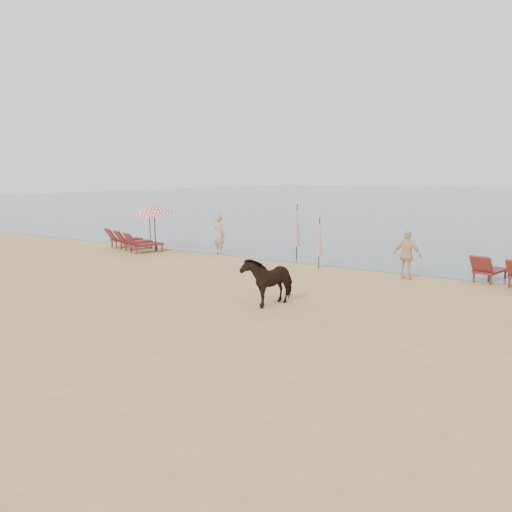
{
  "coord_description": "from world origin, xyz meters",
  "views": [
    {
      "loc": [
        8.6,
        -8.69,
        3.75
      ],
      "look_at": [
        0.0,
        5.0,
        1.1
      ],
      "focal_mm": 35.0,
      "sensor_mm": 36.0,
      "label": 1
    }
  ],
  "objects": [
    {
      "name": "umbrella_closed_left",
      "position": [
        -1.58,
        10.94,
        1.51
      ],
      "size": [
        0.3,
        0.3,
        2.46
      ],
      "rotation": [
        0.0,
        0.0,
        -0.26
      ],
      "color": "black",
      "rests_on": "ground"
    },
    {
      "name": "beachgoer_left",
      "position": [
        -5.28,
        10.16,
        0.96
      ],
      "size": [
        0.81,
        0.67,
        1.91
      ],
      "primitive_type": "imported",
      "rotation": [
        0.0,
        0.0,
        2.79
      ],
      "color": "tan",
      "rests_on": "ground"
    },
    {
      "name": "umbrella_open_left_a",
      "position": [
        -9.97,
        10.4,
        1.92
      ],
      "size": [
        1.88,
        1.88,
        2.14
      ],
      "rotation": [
        0.0,
        0.0,
        -0.19
      ],
      "color": "black",
      "rests_on": "ground"
    },
    {
      "name": "sea",
      "position": [
        0.0,
        80.0,
        0.0
      ],
      "size": [
        160.0,
        140.0,
        0.06
      ],
      "primitive_type": "cube",
      "color": "#51606B",
      "rests_on": "ground"
    },
    {
      "name": "lounger_cluster_left",
      "position": [
        -9.87,
        8.96,
        0.48
      ],
      "size": [
        3.56,
        2.8,
        0.69
      ],
      "rotation": [
        0.0,
        0.0,
        -0.35
      ],
      "color": "maroon",
      "rests_on": "ground"
    },
    {
      "name": "ground",
      "position": [
        0.0,
        0.0,
        0.0
      ],
      "size": [
        120.0,
        120.0,
        0.0
      ],
      "primitive_type": "plane",
      "color": "tan",
      "rests_on": "ground"
    },
    {
      "name": "cow",
      "position": [
        1.35,
        3.54,
        0.71
      ],
      "size": [
        1.08,
        1.81,
        1.43
      ],
      "primitive_type": "imported",
      "rotation": [
        0.0,
        0.0,
        -0.19
      ],
      "color": "black",
      "rests_on": "ground"
    },
    {
      "name": "beachgoer_right_b",
      "position": [
        3.8,
        9.16,
        0.89
      ],
      "size": [
        1.09,
        0.57,
        1.77
      ],
      "primitive_type": "imported",
      "rotation": [
        0.0,
        0.0,
        3.0
      ],
      "color": "#E4BA8E",
      "rests_on": "ground"
    },
    {
      "name": "umbrella_open_left_b",
      "position": [
        -8.38,
        9.09,
        2.08
      ],
      "size": [
        1.88,
        1.92,
        2.4
      ],
      "rotation": [
        0.0,
        0.0,
        0.1
      ],
      "color": "black",
      "rests_on": "ground"
    },
    {
      "name": "umbrella_closed_right",
      "position": [
        0.23,
        9.4,
        1.26
      ],
      "size": [
        0.25,
        0.25,
        2.05
      ],
      "rotation": [
        0.0,
        0.0,
        0.34
      ],
      "color": "black",
      "rests_on": "ground"
    }
  ]
}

